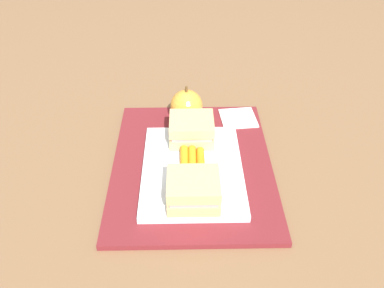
# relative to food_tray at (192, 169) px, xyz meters

# --- Properties ---
(ground_plane) EXTENTS (2.40, 2.40, 0.00)m
(ground_plane) POSITION_rel_food_tray_xyz_m (0.03, 0.00, -0.02)
(ground_plane) COLOR brown
(lunchbag_mat) EXTENTS (0.36, 0.28, 0.01)m
(lunchbag_mat) POSITION_rel_food_tray_xyz_m (0.03, 0.00, -0.01)
(lunchbag_mat) COLOR maroon
(lunchbag_mat) RESTS_ON ground_plane
(food_tray) EXTENTS (0.23, 0.17, 0.01)m
(food_tray) POSITION_rel_food_tray_xyz_m (0.00, 0.00, 0.00)
(food_tray) COLOR white
(food_tray) RESTS_ON lunchbag_mat
(sandwich_half_left) EXTENTS (0.07, 0.08, 0.04)m
(sandwich_half_left) POSITION_rel_food_tray_xyz_m (-0.08, 0.00, 0.03)
(sandwich_half_left) COLOR tan
(sandwich_half_left) RESTS_ON food_tray
(sandwich_half_right) EXTENTS (0.07, 0.08, 0.04)m
(sandwich_half_right) POSITION_rel_food_tray_xyz_m (0.08, 0.00, 0.03)
(sandwich_half_right) COLOR tan
(sandwich_half_right) RESTS_ON food_tray
(carrot_sticks_bundle) EXTENTS (0.08, 0.04, 0.02)m
(carrot_sticks_bundle) POSITION_rel_food_tray_xyz_m (0.00, -0.00, 0.01)
(carrot_sticks_bundle) COLOR orange
(carrot_sticks_bundle) RESTS_ON food_tray
(apple) EXTENTS (0.06, 0.06, 0.08)m
(apple) POSITION_rel_food_tray_xyz_m (0.16, 0.01, 0.03)
(apple) COLOR gold
(apple) RESTS_ON lunchbag_mat
(paper_napkin) EXTENTS (0.08, 0.08, 0.00)m
(paper_napkin) POSITION_rel_food_tray_xyz_m (0.16, -0.10, -0.00)
(paper_napkin) COLOR white
(paper_napkin) RESTS_ON lunchbag_mat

